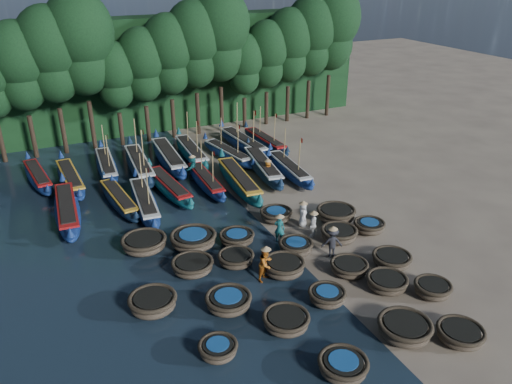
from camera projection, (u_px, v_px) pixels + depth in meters
name	position (u px, v px, depth m)	size (l,w,h in m)	color
ground	(278.00, 240.00, 28.33)	(120.00, 120.00, 0.00)	gray
foliage_wall	(158.00, 74.00, 45.40)	(40.00, 3.00, 10.00)	black
coracle_2	(343.00, 366.00, 19.04)	(2.43, 2.43, 0.70)	brown
coracle_3	(405.00, 328.00, 20.89)	(2.55, 2.55, 0.80)	brown
coracle_4	(460.00, 334.00, 20.70)	(2.32, 2.32, 0.66)	brown
coracle_5	(218.00, 349.00, 19.90)	(1.74, 1.74, 0.65)	brown
coracle_6	(286.00, 321.00, 21.41)	(2.34, 2.34, 0.71)	brown
coracle_7	(327.00, 296.00, 22.99)	(1.80, 1.80, 0.70)	brown
coracle_8	(387.00, 282.00, 23.97)	(2.22, 2.22, 0.69)	brown
coracle_9	(433.00, 289.00, 23.48)	(1.92, 1.92, 0.72)	brown
coracle_10	(153.00, 303.00, 22.44)	(2.36, 2.36, 0.81)	brown
coracle_11	(228.00, 301.00, 22.60)	(2.39, 2.39, 0.75)	brown
coracle_12	(284.00, 267.00, 25.10)	(2.55, 2.55, 0.79)	brown
coracle_13	(349.00, 267.00, 25.21)	(2.27, 2.27, 0.64)	brown
coracle_14	(392.00, 259.00, 25.83)	(2.35, 2.35, 0.68)	brown
coracle_15	(193.00, 266.00, 25.25)	(2.31, 2.31, 0.72)	brown
coracle_16	(236.00, 258.00, 25.90)	(2.35, 2.35, 0.67)	brown
coracle_17	(296.00, 246.00, 26.90)	(2.27, 2.27, 0.74)	brown
coracle_18	(339.00, 234.00, 28.06)	(2.11, 2.11, 0.80)	brown
coracle_19	(369.00, 226.00, 29.01)	(2.26, 2.26, 0.69)	brown
coracle_20	(144.00, 243.00, 27.14)	(2.93, 2.93, 0.81)	brown
coracle_21	(193.00, 239.00, 27.47)	(2.60, 2.60, 0.85)	brown
coracle_22	(237.00, 237.00, 27.87)	(2.00, 2.00, 0.65)	brown
coracle_23	(276.00, 214.00, 30.30)	(2.33, 2.33, 0.70)	brown
coracle_24	(336.00, 214.00, 30.22)	(2.94, 2.94, 0.85)	brown
long_boat_1	(67.00, 210.00, 30.54)	(1.97, 8.52, 1.50)	navy
long_boat_2	(119.00, 199.00, 32.06)	(1.92, 7.24, 1.28)	#0F2439
long_boat_3	(145.00, 202.00, 31.58)	(2.12, 8.01, 3.41)	navy
long_boat_4	(169.00, 186.00, 33.76)	(2.04, 7.80, 1.38)	#0E5150
long_boat_5	(206.00, 181.00, 34.70)	(1.49, 7.34, 3.12)	navy
long_boat_6	(239.00, 180.00, 34.53)	(2.38, 8.80, 1.55)	#0E5150
long_boat_7	(263.00, 167.00, 36.83)	(2.89, 8.60, 1.53)	#0F2439
long_boat_8	(289.00, 169.00, 36.58)	(2.00, 7.78, 3.31)	navy
long_boat_9	(38.00, 177.00, 35.37)	(2.16, 7.31, 1.30)	navy
long_boat_10	(70.00, 178.00, 34.97)	(1.73, 7.94, 1.40)	navy
long_boat_11	(107.00, 166.00, 37.13)	(1.92, 7.90, 3.36)	navy
long_boat_12	(139.00, 165.00, 37.13)	(2.12, 8.92, 3.79)	#0F2439
long_boat_13	(169.00, 157.00, 38.49)	(2.09, 9.18, 1.62)	navy
long_boat_14	(191.00, 152.00, 39.75)	(1.90, 8.26, 3.51)	#0E5150
long_boat_15	(228.00, 153.00, 39.54)	(2.50, 7.39, 3.18)	navy
long_boat_16	(243.00, 143.00, 41.56)	(2.06, 8.76, 3.73)	navy
long_boat_17	(265.00, 141.00, 42.13)	(1.60, 7.66, 3.26)	#0F2439
fisherman_0	(303.00, 213.00, 29.52)	(0.76, 0.89, 1.74)	silver
fisherman_1	(279.00, 227.00, 27.82)	(0.71, 0.70, 1.84)	#176063
fisherman_2	(266.00, 263.00, 24.48)	(1.10, 1.03, 2.01)	#BD6419
fisherman_3	(332.00, 242.00, 26.41)	(1.29, 1.02, 1.94)	black
fisherman_4	(313.00, 224.00, 28.31)	(0.95, 0.91, 1.79)	silver
fisherman_5	(193.00, 167.00, 35.94)	(1.38, 1.59, 1.93)	#176063
fisherman_6	(268.00, 169.00, 35.64)	(0.70, 0.87, 1.76)	#BD6419
tree_2	(19.00, 65.00, 37.09)	(4.51, 4.51, 10.63)	black
tree_3	(50.00, 54.00, 37.71)	(4.92, 4.92, 11.60)	black
tree_4	(80.00, 42.00, 38.32)	(5.34, 5.34, 12.58)	black
tree_5	(115.00, 75.00, 40.37)	(3.68, 3.68, 8.68)	black
tree_6	(142.00, 64.00, 40.98)	(4.09, 4.09, 9.65)	black
tree_7	(169.00, 54.00, 41.59)	(4.51, 4.51, 10.63)	black
tree_8	(194.00, 44.00, 42.21)	(4.92, 4.92, 11.60)	black
tree_9	(219.00, 34.00, 42.82)	(5.34, 5.34, 12.58)	black
tree_10	(244.00, 63.00, 44.87)	(3.68, 3.68, 8.68)	black
tree_11	(267.00, 54.00, 45.48)	(4.09, 4.09, 9.65)	black
tree_12	(289.00, 44.00, 46.09)	(4.51, 4.51, 10.63)	black
tree_13	(311.00, 35.00, 46.71)	(4.92, 4.92, 11.60)	black
tree_14	(332.00, 27.00, 47.32)	(5.34, 5.34, 12.58)	black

